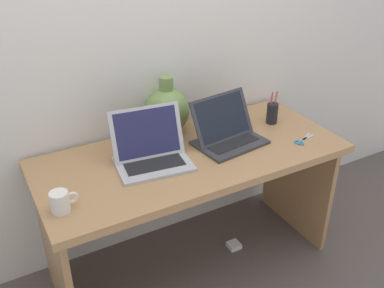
# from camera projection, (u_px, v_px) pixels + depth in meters

# --- Properties ---
(ground_plane) EXTENTS (6.00, 6.00, 0.00)m
(ground_plane) POSITION_uv_depth(u_px,v_px,m) (192.00, 262.00, 2.49)
(ground_plane) COLOR #564C47
(back_wall) EXTENTS (4.40, 0.04, 2.40)m
(back_wall) POSITION_uv_depth(u_px,v_px,m) (156.00, 37.00, 2.19)
(back_wall) COLOR silver
(back_wall) RESTS_ON ground
(desk) EXTENTS (1.51, 0.66, 0.72)m
(desk) POSITION_uv_depth(u_px,v_px,m) (192.00, 179.00, 2.22)
(desk) COLOR #AD7F51
(desk) RESTS_ON ground
(laptop_left) EXTENTS (0.37, 0.30, 0.25)m
(laptop_left) POSITION_uv_depth(u_px,v_px,m) (150.00, 149.00, 2.04)
(laptop_left) COLOR #B2B2B7
(laptop_left) RESTS_ON desk
(laptop_right) EXTENTS (0.37, 0.28, 0.23)m
(laptop_right) POSITION_uv_depth(u_px,v_px,m) (226.00, 131.00, 2.22)
(laptop_right) COLOR #333338
(laptop_right) RESTS_ON desk
(green_vase) EXTENTS (0.24, 0.24, 0.30)m
(green_vase) POSITION_uv_depth(u_px,v_px,m) (167.00, 109.00, 2.29)
(green_vase) COLOR #75934C
(green_vase) RESTS_ON desk
(coffee_mug) EXTENTS (0.11, 0.07, 0.09)m
(coffee_mug) POSITION_uv_depth(u_px,v_px,m) (61.00, 202.00, 1.72)
(coffee_mug) COLOR white
(coffee_mug) RESTS_ON desk
(pen_cup) EXTENTS (0.06, 0.06, 0.19)m
(pen_cup) POSITION_uv_depth(u_px,v_px,m) (272.00, 113.00, 2.41)
(pen_cup) COLOR black
(pen_cup) RESTS_ON desk
(scissors) EXTENTS (0.15, 0.09, 0.01)m
(scissors) POSITION_uv_depth(u_px,v_px,m) (302.00, 141.00, 2.25)
(scissors) COLOR #B7B7BC
(scissors) RESTS_ON desk
(power_brick) EXTENTS (0.07, 0.07, 0.03)m
(power_brick) POSITION_uv_depth(u_px,v_px,m) (234.00, 245.00, 2.59)
(power_brick) COLOR white
(power_brick) RESTS_ON ground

